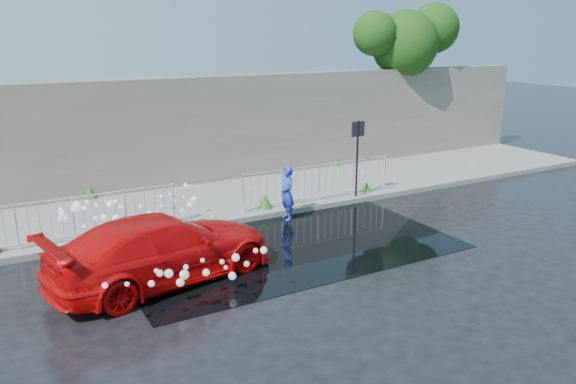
# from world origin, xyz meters

# --- Properties ---
(ground) EXTENTS (90.00, 90.00, 0.00)m
(ground) POSITION_xyz_m (0.00, 0.00, 0.00)
(ground) COLOR black
(ground) RESTS_ON ground
(pavement) EXTENTS (30.00, 4.00, 0.15)m
(pavement) POSITION_xyz_m (0.00, 5.00, 0.07)
(pavement) COLOR #61625D
(pavement) RESTS_ON ground
(curb) EXTENTS (30.00, 0.25, 0.16)m
(curb) POSITION_xyz_m (0.00, 3.00, 0.08)
(curb) COLOR #61625D
(curb) RESTS_ON ground
(retaining_wall) EXTENTS (30.00, 0.60, 3.50)m
(retaining_wall) POSITION_xyz_m (0.00, 7.20, 1.90)
(retaining_wall) COLOR #5E584F
(retaining_wall) RESTS_ON pavement
(puddle) EXTENTS (8.00, 5.00, 0.01)m
(puddle) POSITION_xyz_m (0.50, 1.00, 0.01)
(puddle) COLOR black
(puddle) RESTS_ON ground
(sign_post) EXTENTS (0.45, 0.06, 2.50)m
(sign_post) POSITION_xyz_m (4.20, 3.10, 1.72)
(sign_post) COLOR black
(sign_post) RESTS_ON ground
(tree) EXTENTS (4.86, 2.66, 6.21)m
(tree) POSITION_xyz_m (9.66, 7.42, 4.77)
(tree) COLOR #332114
(tree) RESTS_ON ground
(railing_left) EXTENTS (5.05, 0.05, 1.10)m
(railing_left) POSITION_xyz_m (-4.00, 3.35, 0.74)
(railing_left) COLOR silver
(railing_left) RESTS_ON pavement
(railing_right) EXTENTS (5.05, 0.05, 1.10)m
(railing_right) POSITION_xyz_m (3.00, 3.35, 0.74)
(railing_right) COLOR silver
(railing_right) RESTS_ON pavement
(weeds) EXTENTS (12.17, 3.93, 0.44)m
(weeds) POSITION_xyz_m (-0.36, 4.43, 0.33)
(weeds) COLOR #1A4B14
(weeds) RESTS_ON pavement
(water_spray) EXTENTS (3.50, 5.46, 0.96)m
(water_spray) POSITION_xyz_m (-2.75, 1.61, 0.78)
(water_spray) COLOR white
(water_spray) RESTS_ON ground
(red_car) EXTENTS (5.10, 2.88, 1.40)m
(red_car) POSITION_xyz_m (-2.70, 0.39, 0.70)
(red_car) COLOR #C30708
(red_car) RESTS_ON ground
(person) EXTENTS (0.42, 0.58, 1.51)m
(person) POSITION_xyz_m (1.50, 2.61, 0.75)
(person) COLOR #2433B8
(person) RESTS_ON ground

